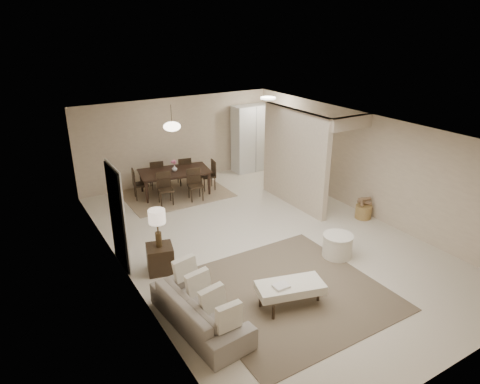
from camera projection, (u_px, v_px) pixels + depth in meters
floor at (262, 239)px, 9.51m from camera, size 9.00×9.00×0.00m
ceiling at (265, 129)px, 8.58m from camera, size 9.00×9.00×0.00m
back_wall at (178, 140)px, 12.62m from camera, size 6.00×0.00×6.00m
left_wall at (124, 219)px, 7.61m from camera, size 0.00×9.00×9.00m
right_wall at (365, 164)px, 10.48m from camera, size 0.00×9.00×9.00m
partition at (294, 159)px, 10.90m from camera, size 0.15×2.50×2.50m
doorway at (117, 218)px, 8.18m from camera, size 0.04×0.90×2.04m
pantry_cabinet at (251, 138)px, 13.54m from camera, size 1.20×0.55×2.10m
flush_light at (268, 98)px, 12.23m from camera, size 0.44×0.44×0.05m
living_rug at (288, 291)px, 7.69m from camera, size 3.20×3.20×0.01m
sofa at (200, 310)px, 6.74m from camera, size 2.05×0.96×0.58m
ottoman_bench at (290, 288)px, 7.24m from camera, size 1.24×0.81×0.41m
side_table at (160, 259)px, 8.23m from camera, size 0.60×0.60×0.54m
table_lamp at (157, 220)px, 7.92m from camera, size 0.32×0.32×0.76m
round_pouf at (337, 246)px, 8.75m from camera, size 0.62×0.62×0.48m
wicker_basket at (363, 212)px, 10.49m from camera, size 0.40×0.40×0.33m
dining_rug at (176, 193)px, 12.01m from camera, size 2.80×2.10×0.01m
dining_table at (175, 183)px, 11.89m from camera, size 2.06×1.38×0.67m
dining_chairs at (175, 179)px, 11.86m from camera, size 2.31×1.83×0.85m
vase at (174, 168)px, 11.73m from camera, size 0.20×0.20×0.16m
yellow_mat at (283, 187)px, 12.46m from camera, size 1.01×0.69×0.01m
pendant_light at (172, 126)px, 11.30m from camera, size 0.46×0.46×0.71m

